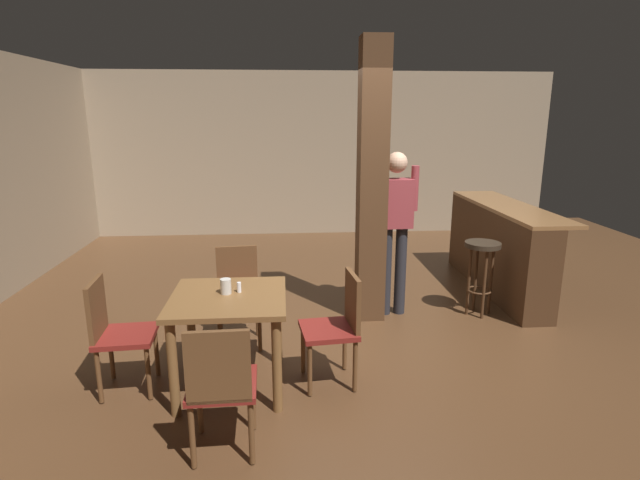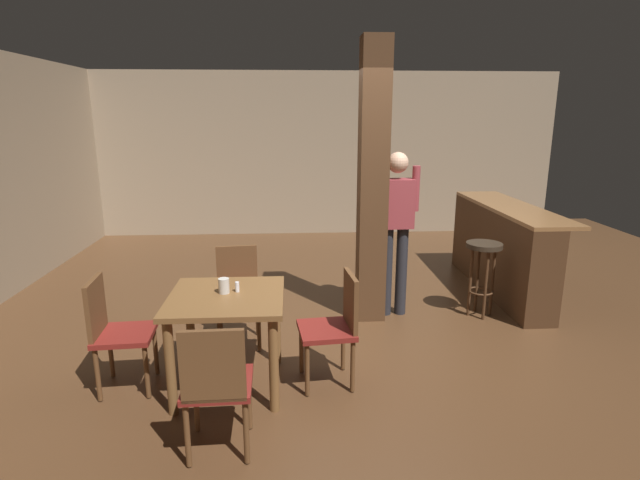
{
  "view_description": "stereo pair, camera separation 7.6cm",
  "coord_description": "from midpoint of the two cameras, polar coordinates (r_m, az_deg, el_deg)",
  "views": [
    {
      "loc": [
        -0.73,
        -4.32,
        2.08
      ],
      "look_at": [
        -0.39,
        0.25,
        0.93
      ],
      "focal_mm": 28.0,
      "sensor_mm": 36.0,
      "label": 1
    },
    {
      "loc": [
        -0.65,
        -4.32,
        2.08
      ],
      "look_at": [
        -0.39,
        0.25,
        0.93
      ],
      "focal_mm": 28.0,
      "sensor_mm": 36.0,
      "label": 2
    }
  ],
  "objects": [
    {
      "name": "wall_back",
      "position": [
        8.87,
        0.17,
        9.76
      ],
      "size": [
        8.0,
        0.1,
        2.8
      ],
      "primitive_type": "cube",
      "color": "gray",
      "rests_on": "ground_plane"
    },
    {
      "name": "salt_shaker",
      "position": [
        3.88,
        -9.79,
        -5.36
      ],
      "size": [
        0.03,
        0.03,
        0.08
      ],
      "primitive_type": "cylinder",
      "color": "silver",
      "rests_on": "dining_table"
    },
    {
      "name": "chair_east",
      "position": [
        3.94,
        1.5,
        -9.43
      ],
      "size": [
        0.46,
        0.46,
        0.89
      ],
      "color": "maroon",
      "rests_on": "ground_plane"
    },
    {
      "name": "standing_person",
      "position": [
        5.2,
        8.13,
        2.03
      ],
      "size": [
        0.47,
        0.22,
        1.72
      ],
      "color": "maroon",
      "rests_on": "ground_plane"
    },
    {
      "name": "chair_west",
      "position": [
        4.14,
        -22.88,
        -9.42
      ],
      "size": [
        0.45,
        0.45,
        0.89
      ],
      "color": "maroon",
      "rests_on": "ground_plane"
    },
    {
      "name": "napkin_cup",
      "position": [
        3.87,
        -11.28,
        -5.21
      ],
      "size": [
        0.08,
        0.08,
        0.12
      ],
      "primitive_type": "cylinder",
      "color": "beige",
      "rests_on": "dining_table"
    },
    {
      "name": "bar_stool_near",
      "position": [
        5.47,
        17.6,
        -2.23
      ],
      "size": [
        0.37,
        0.37,
        0.8
      ],
      "color": "#2D2319",
      "rests_on": "ground_plane"
    },
    {
      "name": "bar_counter",
      "position": [
        6.35,
        19.27,
        -0.79
      ],
      "size": [
        0.56,
        2.28,
        1.04
      ],
      "color": "brown",
      "rests_on": "ground_plane"
    },
    {
      "name": "chair_south",
      "position": [
        3.2,
        -11.94,
        -15.71
      ],
      "size": [
        0.43,
        0.43,
        0.89
      ],
      "color": "maroon",
      "rests_on": "ground_plane"
    },
    {
      "name": "dining_table",
      "position": [
        3.89,
        -10.92,
        -8.22
      ],
      "size": [
        0.86,
        0.86,
        0.76
      ],
      "color": "brown",
      "rests_on": "ground_plane"
    },
    {
      "name": "ground_plane",
      "position": [
        4.85,
        4.4,
        -11.33
      ],
      "size": [
        10.8,
        10.8,
        0.0
      ],
      "primitive_type": "plane",
      "color": "#4C301C"
    },
    {
      "name": "chair_north",
      "position": [
        4.69,
        -9.82,
        -5.71
      ],
      "size": [
        0.46,
        0.46,
        0.89
      ],
      "color": "maroon",
      "rests_on": "ground_plane"
    },
    {
      "name": "pillar",
      "position": [
        5.01,
        5.54,
        6.27
      ],
      "size": [
        0.28,
        0.28,
        2.8
      ],
      "primitive_type": "cube",
      "color": "#4C301C",
      "rests_on": "ground_plane"
    }
  ]
}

